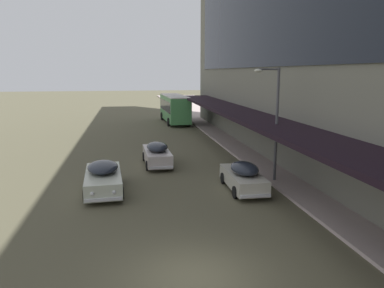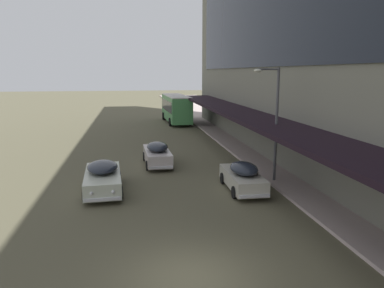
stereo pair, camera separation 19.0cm
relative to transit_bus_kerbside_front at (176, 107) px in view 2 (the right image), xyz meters
The scene contains 6 objects.
ground 36.33m from the transit_bus_kerbside_front, 96.26° to the right, with size 240.00×240.00×0.00m, color brown.
transit_bus_kerbside_front is the anchor object (origin of this frame).
sedan_second_mid 21.85m from the transit_bus_kerbside_front, 100.37° to the right, with size 1.86×4.64×1.61m.
sedan_oncoming_front 27.69m from the transit_bus_kerbside_front, 105.11° to the right, with size 2.18×5.06×1.57m.
sedan_far_back 27.85m from the transit_bus_kerbside_front, 89.54° to the right, with size 1.80×4.42×1.58m.
street_lamp 26.86m from the transit_bus_kerbside_front, 85.13° to the right, with size 1.50×0.28×6.40m.
Camera 2 is at (-1.67, -10.47, 6.30)m, focal length 35.00 mm.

